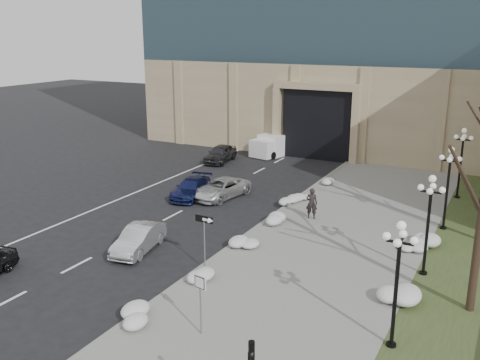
% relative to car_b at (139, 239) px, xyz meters
% --- Properties ---
extents(sidewalk, '(9.00, 40.00, 0.12)m').
position_rel_car_b_xyz_m(sidewalk, '(8.44, 5.23, -0.58)').
color(sidewalk, gray).
rests_on(sidewalk, ground).
extents(curb, '(0.30, 40.00, 0.14)m').
position_rel_car_b_xyz_m(curb, '(3.94, 5.23, -0.57)').
color(curb, gray).
rests_on(curb, ground).
extents(grass_strip, '(4.00, 40.00, 0.10)m').
position_rel_car_b_xyz_m(grass_strip, '(14.94, 5.23, -0.59)').
color(grass_strip, '#354522').
rests_on(grass_strip, ground).
extents(car_b, '(2.07, 4.09, 1.29)m').
position_rel_car_b_xyz_m(car_b, '(0.00, 0.00, 0.00)').
color(car_b, '#AFB3B7').
rests_on(car_b, ground).
extents(car_c, '(2.44, 4.49, 1.24)m').
position_rel_car_b_xyz_m(car_c, '(-2.59, 8.91, -0.02)').
color(car_c, '#171E50').
rests_on(car_c, ground).
extents(car_d, '(2.83, 4.82, 1.26)m').
position_rel_car_b_xyz_m(car_d, '(-0.77, 9.71, -0.01)').
color(car_d, silver).
rests_on(car_d, ground).
extents(car_e, '(2.19, 4.40, 1.44)m').
position_rel_car_b_xyz_m(car_e, '(-5.78, 18.44, 0.08)').
color(car_e, '#303136').
rests_on(car_e, ground).
extents(pedestrian, '(0.76, 0.59, 1.85)m').
position_rel_car_b_xyz_m(pedestrian, '(6.12, 8.36, 0.40)').
color(pedestrian, black).
rests_on(pedestrian, sidewalk).
extents(box_truck, '(3.19, 6.21, 1.88)m').
position_rel_car_b_xyz_m(box_truck, '(-2.72, 23.58, 0.27)').
color(box_truck, white).
rests_on(box_truck, ground).
extents(one_way_sign, '(0.97, 0.26, 2.62)m').
position_rel_car_b_xyz_m(one_way_sign, '(4.20, -0.25, 1.52)').
color(one_way_sign, slate).
rests_on(one_way_sign, ground).
extents(keep_sign, '(0.52, 0.14, 2.43)m').
position_rel_car_b_xyz_m(keep_sign, '(6.92, -5.23, 1.14)').
color(keep_sign, slate).
rests_on(keep_sign, ground).
extents(snow_clump_b, '(1.10, 1.60, 0.36)m').
position_rel_car_b_xyz_m(snow_clump_b, '(4.22, -5.79, -0.34)').
color(snow_clump_b, silver).
rests_on(snow_clump_b, sidewalk).
extents(snow_clump_c, '(1.10, 1.60, 0.36)m').
position_rel_car_b_xyz_m(snow_clump_c, '(4.47, -1.44, -0.34)').
color(snow_clump_c, silver).
rests_on(snow_clump_c, sidewalk).
extents(snow_clump_d, '(1.10, 1.60, 0.36)m').
position_rel_car_b_xyz_m(snow_clump_d, '(4.56, 2.81, -0.34)').
color(snow_clump_d, silver).
rests_on(snow_clump_d, sidewalk).
extents(snow_clump_e, '(1.10, 1.60, 0.36)m').
position_rel_car_b_xyz_m(snow_clump_e, '(4.31, 6.80, -0.34)').
color(snow_clump_e, silver).
rests_on(snow_clump_e, sidewalk).
extents(snow_clump_f, '(1.10, 1.60, 0.36)m').
position_rel_car_b_xyz_m(snow_clump_f, '(4.48, 11.46, -0.34)').
color(snow_clump_f, silver).
rests_on(snow_clump_f, sidewalk).
extents(snow_clump_g, '(1.10, 1.60, 0.36)m').
position_rel_car_b_xyz_m(snow_clump_g, '(4.42, 15.79, -0.34)').
color(snow_clump_g, silver).
rests_on(snow_clump_g, sidewalk).
extents(snow_clump_i, '(1.10, 1.60, 0.36)m').
position_rel_car_b_xyz_m(snow_clump_i, '(12.79, 0.40, -0.34)').
color(snow_clump_i, silver).
rests_on(snow_clump_i, sidewalk).
extents(snow_clump_j, '(1.10, 1.60, 0.36)m').
position_rel_car_b_xyz_m(snow_clump_j, '(12.44, 6.57, -0.34)').
color(snow_clump_j, silver).
rests_on(snow_clump_j, sidewalk).
extents(snow_clump_k, '(1.10, 1.60, 0.36)m').
position_rel_car_b_xyz_m(snow_clump_k, '(3.96, 10.40, -0.34)').
color(snow_clump_k, silver).
rests_on(snow_clump_k, sidewalk).
extents(snow_clump_l, '(1.10, 1.60, 0.36)m').
position_rel_car_b_xyz_m(snow_clump_l, '(12.75, 7.21, -0.34)').
color(snow_clump_l, silver).
rests_on(snow_clump_l, sidewalk).
extents(lamppost_a, '(1.18, 1.18, 4.76)m').
position_rel_car_b_xyz_m(lamppost_a, '(13.24, -2.77, 2.43)').
color(lamppost_a, black).
rests_on(lamppost_a, ground).
extents(lamppost_b, '(1.18, 1.18, 4.76)m').
position_rel_car_b_xyz_m(lamppost_b, '(13.24, 3.73, 2.43)').
color(lamppost_b, black).
rests_on(lamppost_b, ground).
extents(lamppost_c, '(1.18, 1.18, 4.76)m').
position_rel_car_b_xyz_m(lamppost_c, '(13.24, 10.23, 2.43)').
color(lamppost_c, black).
rests_on(lamppost_c, ground).
extents(lamppost_d, '(1.18, 1.18, 4.76)m').
position_rel_car_b_xyz_m(lamppost_d, '(13.24, 16.73, 2.43)').
color(lamppost_d, black).
rests_on(lamppost_d, ground).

